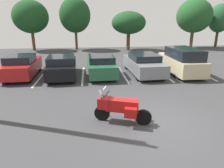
# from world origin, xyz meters

# --- Properties ---
(ground) EXTENTS (44.00, 44.00, 0.10)m
(ground) POSITION_xyz_m (0.00, 0.00, -0.05)
(ground) COLOR #38383A
(motorcycle_touring) EXTENTS (2.13, 1.17, 1.37)m
(motorcycle_touring) POSITION_xyz_m (-1.33, 0.21, 0.64)
(motorcycle_touring) COLOR black
(motorcycle_touring) RESTS_ON ground
(parking_stripes) EXTENTS (14.51, 4.86, 0.01)m
(parking_stripes) POSITION_xyz_m (-1.47, 7.22, 0.00)
(parking_stripes) COLOR silver
(parking_stripes) RESTS_ON ground
(car_red) EXTENTS (1.95, 4.35, 1.52)m
(car_red) POSITION_xyz_m (-7.01, 7.40, 0.75)
(car_red) COLOR maroon
(car_red) RESTS_ON ground
(car_black) EXTENTS (2.10, 4.42, 1.48)m
(car_black) POSITION_xyz_m (-4.30, 7.08, 0.72)
(car_black) COLOR black
(car_black) RESTS_ON ground
(car_green) EXTENTS (1.97, 4.87, 1.43)m
(car_green) POSITION_xyz_m (-1.61, 7.40, 0.69)
(car_green) COLOR #235638
(car_green) RESTS_ON ground
(car_grey) EXTENTS (2.16, 4.85, 1.46)m
(car_grey) POSITION_xyz_m (1.46, 7.23, 0.72)
(car_grey) COLOR slate
(car_grey) RESTS_ON ground
(car_champagne) EXTENTS (1.85, 4.79, 1.87)m
(car_champagne) POSITION_xyz_m (4.19, 6.96, 0.92)
(car_champagne) COLOR #C1B289
(car_champagne) RESTS_ON ground
(tree_center_right) EXTENTS (4.28, 4.28, 6.05)m
(tree_center_right) POSITION_xyz_m (-9.32, 20.01, 4.07)
(tree_center_right) COLOR #4C3823
(tree_center_right) RESTS_ON ground
(tree_far_right) EXTENTS (4.23, 4.23, 4.75)m
(tree_far_right) POSITION_xyz_m (2.60, 19.01, 3.35)
(tree_far_right) COLOR #4C3823
(tree_far_right) RESTS_ON ground
(tree_rear) EXTENTS (4.58, 4.58, 6.40)m
(tree_rear) POSITION_xyz_m (11.55, 19.91, 4.20)
(tree_rear) COLOR #4C3823
(tree_rear) RESTS_ON ground
(tree_center) EXTENTS (3.00, 3.00, 5.85)m
(tree_center) POSITION_xyz_m (15.61, 20.57, 3.90)
(tree_center) COLOR #4C3823
(tree_center) RESTS_ON ground
(tree_center_left) EXTENTS (3.84, 3.84, 6.40)m
(tree_center_left) POSITION_xyz_m (-3.99, 20.06, 4.25)
(tree_center_left) COLOR #4C3823
(tree_center_left) RESTS_ON ground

